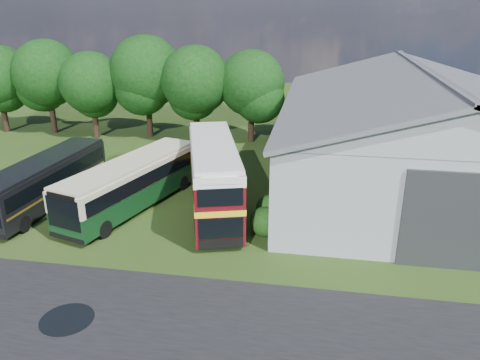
% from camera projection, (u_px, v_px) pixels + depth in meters
% --- Properties ---
extents(ground, '(120.00, 120.00, 0.00)m').
position_uv_depth(ground, '(130.00, 283.00, 21.75)').
color(ground, '#203C13').
rests_on(ground, ground).
extents(asphalt_road, '(60.00, 8.00, 0.02)m').
position_uv_depth(asphalt_road, '(172.00, 332.00, 18.50)').
color(asphalt_road, black).
rests_on(asphalt_road, ground).
extents(puddle, '(2.20, 2.20, 0.01)m').
position_uv_depth(puddle, '(67.00, 320.00, 19.22)').
color(puddle, black).
rests_on(puddle, ground).
extents(storage_shed, '(18.80, 24.80, 8.15)m').
position_uv_depth(storage_shed, '(417.00, 126.00, 32.61)').
color(storage_shed, gray).
rests_on(storage_shed, ground).
extents(tree_left_a, '(6.46, 6.46, 9.12)m').
position_uv_depth(tree_left_a, '(47.00, 73.00, 45.13)').
color(tree_left_a, black).
rests_on(tree_left_a, ground).
extents(tree_left_b, '(5.78, 5.78, 8.16)m').
position_uv_depth(tree_left_b, '(91.00, 83.00, 43.63)').
color(tree_left_b, black).
rests_on(tree_left_b, ground).
extents(tree_mid, '(6.80, 6.80, 9.60)m').
position_uv_depth(tree_mid, '(146.00, 72.00, 43.70)').
color(tree_mid, black).
rests_on(tree_mid, ground).
extents(tree_right_a, '(6.26, 6.26, 8.83)m').
position_uv_depth(tree_right_a, '(195.00, 80.00, 42.15)').
color(tree_right_a, black).
rests_on(tree_right_a, ground).
extents(tree_right_b, '(5.98, 5.98, 8.45)m').
position_uv_depth(tree_right_b, '(251.00, 83.00, 42.18)').
color(tree_right_b, black).
rests_on(tree_right_b, ground).
extents(shrub_front, '(1.70, 1.70, 1.70)m').
position_uv_depth(shrub_front, '(265.00, 234.00, 26.38)').
color(shrub_front, '#194714').
rests_on(shrub_front, ground).
extents(shrub_mid, '(1.60, 1.60, 1.60)m').
position_uv_depth(shrub_mid, '(269.00, 219.00, 28.23)').
color(shrub_mid, '#194714').
rests_on(shrub_mid, ground).
extents(bus_green_single, '(5.69, 11.55, 3.11)m').
position_uv_depth(bus_green_single, '(132.00, 183.00, 29.22)').
color(bus_green_single, black).
rests_on(bus_green_single, ground).
extents(bus_maroon_double, '(5.55, 10.81, 4.51)m').
position_uv_depth(bus_maroon_double, '(214.00, 178.00, 28.36)').
color(bus_maroon_double, black).
rests_on(bus_maroon_double, ground).
extents(bus_dark_single, '(3.25, 11.02, 3.00)m').
position_uv_depth(bus_dark_single, '(45.00, 181.00, 29.79)').
color(bus_dark_single, black).
rests_on(bus_dark_single, ground).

